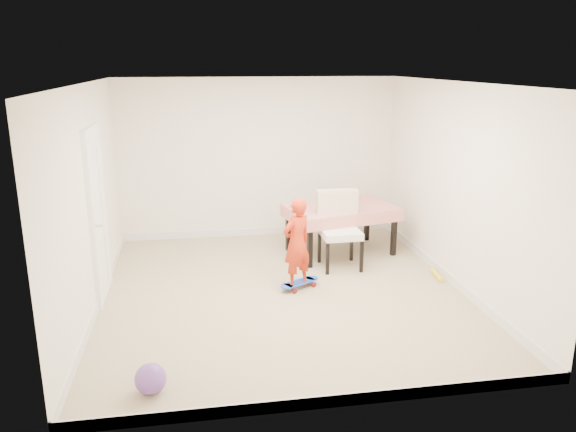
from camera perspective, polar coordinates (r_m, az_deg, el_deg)
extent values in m
plane|color=tan|center=(7.20, -0.53, -7.76)|extent=(5.00, 5.00, 0.00)
cube|color=white|center=(6.62, -0.58, 13.21)|extent=(4.50, 5.00, 0.04)
cube|color=white|center=(9.20, -2.98, 5.83)|extent=(4.50, 0.04, 2.60)
cube|color=white|center=(4.46, 4.45, -4.82)|extent=(4.50, 0.04, 2.60)
cube|color=white|center=(6.82, -19.40, 1.52)|extent=(0.04, 5.00, 2.60)
cube|color=white|center=(7.46, 16.63, 2.91)|extent=(0.04, 5.00, 2.60)
cube|color=white|center=(7.17, -18.76, -0.03)|extent=(0.11, 0.94, 2.11)
cube|color=white|center=(9.50, -2.88, -1.55)|extent=(4.50, 0.02, 0.12)
cube|color=white|center=(5.02, 4.16, -18.26)|extent=(4.50, 0.02, 0.12)
cube|color=white|center=(7.21, -18.59, -8.09)|extent=(0.02, 5.00, 0.12)
cube|color=white|center=(7.82, 16.00, -5.99)|extent=(0.02, 5.00, 0.12)
imported|color=red|center=(7.10, 0.90, -3.04)|extent=(0.51, 0.46, 1.17)
sphere|color=#7146A9|center=(5.29, -13.79, -15.77)|extent=(0.28, 0.28, 0.28)
cylinder|color=yellow|center=(7.93, 14.88, -5.83)|extent=(0.10, 0.40, 0.06)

